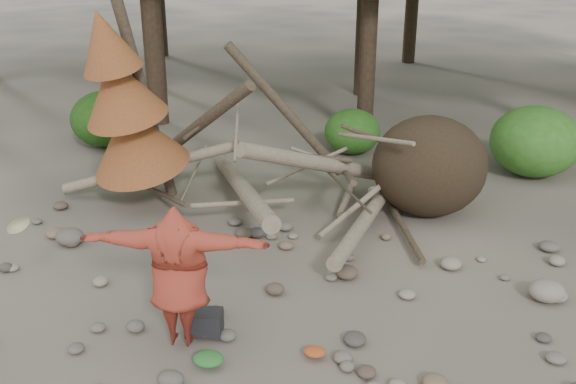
# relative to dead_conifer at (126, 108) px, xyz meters

# --- Properties ---
(ground) EXTENTS (120.00, 120.00, 0.00)m
(ground) POSITION_rel_dead_conifer_xyz_m (3.12, -3.37, -2.11)
(ground) COLOR #514C44
(ground) RESTS_ON ground
(deadfall_pile) EXTENTS (8.55, 5.24, 3.30)m
(deadfall_pile) POSITION_rel_dead_conifer_xyz_m (5.13, 0.87, -1.16)
(deadfall_pile) COLOR #332619
(deadfall_pile) RESTS_ON ground
(dead_conifer) EXTENTS (2.06, 2.16, 4.35)m
(dead_conifer) POSITION_rel_dead_conifer_xyz_m (0.00, 0.00, 0.00)
(dead_conifer) COLOR #4C3F30
(dead_conifer) RESTS_ON ground
(bush_left) EXTENTS (1.80, 1.80, 1.44)m
(bush_left) POSITION_rel_dead_conifer_xyz_m (-2.38, 3.83, -1.39)
(bush_left) COLOR #235115
(bush_left) RESTS_ON ground
(bush_mid) EXTENTS (1.40, 1.40, 1.12)m
(bush_mid) POSITION_rel_dead_conifer_xyz_m (3.92, 4.43, -1.55)
(bush_mid) COLOR #2F671D
(bush_mid) RESTS_ON ground
(bush_right) EXTENTS (2.00, 2.00, 1.60)m
(bush_right) POSITION_rel_dead_conifer_xyz_m (8.12, 3.63, -1.31)
(bush_right) COLOR #3A7A26
(bush_right) RESTS_ON ground
(frisbee_thrower) EXTENTS (3.27, 1.01, 1.97)m
(frisbee_thrower) POSITION_rel_dead_conifer_xyz_m (2.47, -4.16, -1.04)
(frisbee_thrower) COLOR maroon
(frisbee_thrower) RESTS_ON ground
(backpack) EXTENTS (0.53, 0.38, 0.33)m
(backpack) POSITION_rel_dead_conifer_xyz_m (2.69, -3.90, -1.95)
(backpack) COLOR black
(backpack) RESTS_ON ground
(cloth_green) EXTENTS (0.40, 0.34, 0.15)m
(cloth_green) POSITION_rel_dead_conifer_xyz_m (2.95, -4.55, -2.04)
(cloth_green) COLOR #2B6B2A
(cloth_green) RESTS_ON ground
(cloth_orange) EXTENTS (0.29, 0.24, 0.11)m
(cloth_orange) POSITION_rel_dead_conifer_xyz_m (4.26, -4.12, -2.06)
(cloth_orange) COLOR #A7461C
(cloth_orange) RESTS_ON ground
(boulder_mid_right) EXTENTS (0.54, 0.49, 0.32)m
(boulder_mid_right) POSITION_rel_dead_conifer_xyz_m (7.48, -2.04, -1.95)
(boulder_mid_right) COLOR gray
(boulder_mid_right) RESTS_ON ground
(boulder_mid_left) EXTENTS (0.51, 0.46, 0.31)m
(boulder_mid_left) POSITION_rel_dead_conifer_xyz_m (-0.52, -1.66, -1.96)
(boulder_mid_left) COLOR #5D564E
(boulder_mid_left) RESTS_ON ground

